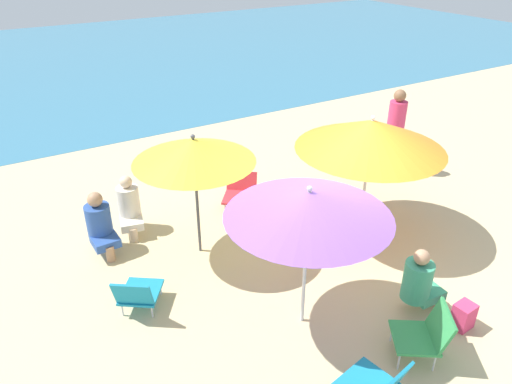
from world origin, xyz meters
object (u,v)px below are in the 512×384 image
umbrella_purple (309,204)px  beach_chair_d (138,293)px  beach_chair_a (426,333)px  umbrella_orange (371,135)px  person_c (420,282)px  person_d (129,206)px  beach_chair_b (240,191)px  beach_bag (463,316)px  umbrella_yellow (194,150)px  person_b (100,223)px  person_a (395,131)px

umbrella_purple → beach_chair_d: size_ratio=2.41×
beach_chair_a → beach_chair_d: (-2.36, 2.20, -0.05)m
umbrella_purple → umbrella_orange: (1.89, 1.14, -0.02)m
person_c → person_d: person_c is taller
umbrella_orange → person_d: (-2.98, 1.77, -1.13)m
umbrella_orange → person_d: size_ratio=2.34×
beach_chair_b → beach_bag: 3.82m
umbrella_yellow → beach_chair_b: size_ratio=2.30×
umbrella_yellow → person_b: 1.76m
person_b → person_c: (2.84, -3.15, -0.01)m
umbrella_purple → umbrella_yellow: 1.93m
beach_chair_b → umbrella_purple: bearing=24.1°
person_d → beach_bag: (2.60, -3.92, -0.27)m
beach_chair_a → person_c: size_ratio=0.80×
beach_chair_a → beach_chair_b: 3.80m
person_b → person_d: size_ratio=1.02×
person_d → umbrella_orange: bearing=72.3°
umbrella_yellow → beach_bag: umbrella_yellow is taller
umbrella_orange → beach_chair_b: umbrella_orange is taller
person_c → person_d: size_ratio=1.01×
beach_bag → person_b: bearing=130.8°
beach_chair_a → person_b: bearing=-23.2°
beach_chair_d → person_d: person_d is taller
umbrella_orange → person_c: umbrella_orange is taller
umbrella_yellow → person_b: umbrella_yellow is taller
beach_chair_a → person_a: 4.63m
umbrella_orange → beach_chair_b: 2.36m
beach_chair_d → beach_bag: 3.76m
beach_chair_a → person_b: size_ratio=0.79×
person_d → person_c: bearing=47.0°
umbrella_yellow → beach_chair_b: 1.88m
umbrella_purple → beach_chair_a: umbrella_purple is taller
beach_chair_a → beach_chair_b: (-0.10, 3.80, -0.06)m
umbrella_purple → umbrella_yellow: size_ratio=1.00×
person_d → person_b: bearing=-45.5°
beach_chair_a → beach_bag: bearing=-140.6°
beach_chair_d → person_c: 3.29m
person_c → person_d: (-2.33, 3.46, -0.01)m
umbrella_purple → umbrella_orange: size_ratio=0.85×
person_c → person_d: bearing=127.0°
person_a → person_d: bearing=19.5°
umbrella_purple → person_c: (1.25, -0.56, -1.13)m
umbrella_yellow → person_c: (1.67, -2.45, -1.11)m
beach_chair_d → beach_chair_b: bearing=-19.7°
beach_chair_b → umbrella_orange: bearing=75.8°
person_b → person_a: bearing=85.8°
umbrella_purple → beach_chair_b: 3.08m
umbrella_yellow → beach_chair_d: (-1.15, -0.77, -1.28)m
umbrella_orange → person_a: size_ratio=1.33×
person_c → person_b: bearing=135.1°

